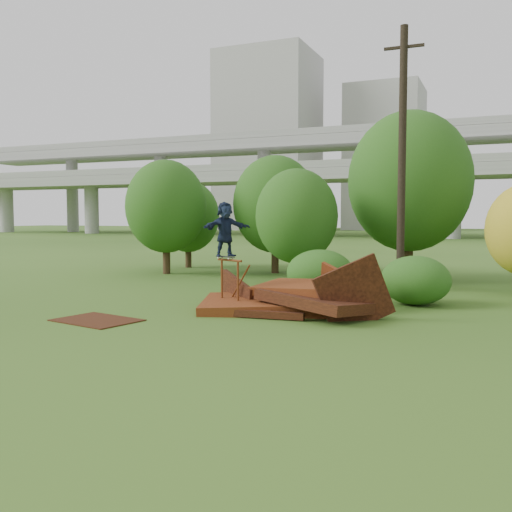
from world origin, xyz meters
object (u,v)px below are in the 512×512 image
at_px(scrap_pile, 289,300).
at_px(flat_plate, 97,320).
at_px(utility_pole, 402,158).
at_px(skater, 225,229).

bearing_deg(scrap_pile, flat_plate, -143.06).
xyz_separation_m(flat_plate, utility_pole, (6.25, 9.21, 4.78)).
relative_size(skater, utility_pole, 0.17).
height_order(skater, utility_pole, utility_pole).
xyz_separation_m(scrap_pile, utility_pole, (2.09, 6.09, 4.45)).
bearing_deg(utility_pole, scrap_pile, -108.95).
xyz_separation_m(skater, utility_pole, (3.95, 6.33, 2.45)).
height_order(skater, flat_plate, skater).
relative_size(skater, flat_plate, 0.75).
bearing_deg(scrap_pile, skater, -172.51).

